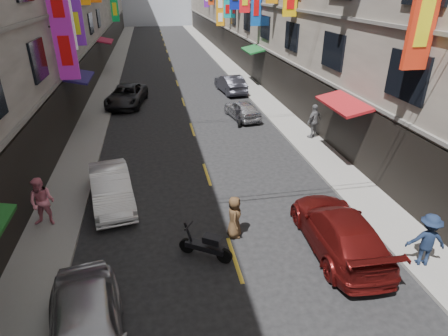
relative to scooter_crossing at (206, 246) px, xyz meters
name	(u,v)px	position (x,y,z in m)	size (l,w,h in m)	color
sidewalk_left	(112,71)	(-5.14, 29.73, -0.38)	(2.00, 90.00, 0.12)	slate
sidewalk_right	(230,67)	(6.86, 29.73, -0.38)	(2.00, 90.00, 0.12)	slate
street_awnings	(166,73)	(-0.40, 13.73, 2.56)	(13.99, 35.20, 0.41)	#154F19
lane_markings	(175,76)	(0.86, 26.73, -0.44)	(0.12, 80.20, 0.01)	gold
scooter_crossing	(206,246)	(0.00, 0.00, 0.00)	(1.57, 1.08, 1.14)	black
scooter_far_right	(238,117)	(3.79, 12.25, 0.00)	(0.58, 1.80, 1.14)	black
car_left_near	(86,334)	(-3.14, -2.99, 0.29)	(1.74, 4.33, 1.47)	#B6B5BA
car_left_mid	(111,188)	(-3.14, 3.94, 0.24)	(1.45, 4.16, 1.37)	white
car_left_far	(127,96)	(-3.14, 17.66, 0.25)	(2.30, 5.00, 1.39)	black
car_right_near	(339,230)	(4.26, -0.32, 0.26)	(1.97, 4.85, 1.41)	#5B100F
car_right_mid	(242,109)	(4.26, 13.19, 0.16)	(1.42, 3.53, 1.20)	#A8A8AD
car_right_far	(230,84)	(4.83, 19.71, 0.26)	(1.49, 4.28, 1.41)	#28272F
pedestrian_lfar	(42,202)	(-5.31, 2.70, 0.58)	(0.88, 0.60, 1.81)	pink
pedestrian_rnear	(427,240)	(6.38, -1.62, 0.54)	(1.11, 0.57, 1.72)	#141F37
pedestrian_rfar	(314,121)	(7.27, 8.90, 0.63)	(1.11, 0.63, 1.90)	slate
pedestrian_crossing	(234,217)	(1.10, 0.95, 0.32)	(0.74, 0.51, 1.52)	#46301C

